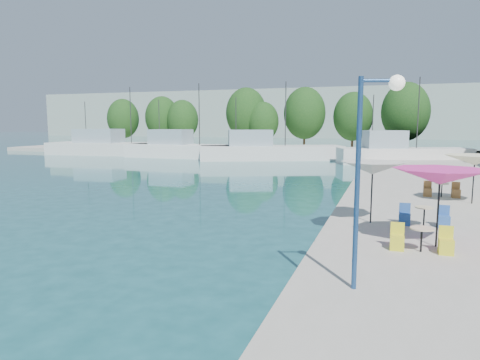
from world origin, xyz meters
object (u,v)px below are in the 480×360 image
at_px(trawler_02, 185,150).
at_px(trawler_03, 267,152).
at_px(umbrella_pink, 440,177).
at_px(umbrella_white, 373,168).
at_px(trawler_04, 400,154).
at_px(street_lamp, 373,143).
at_px(umbrella_cream, 475,160).
at_px(trawler_01, 115,148).

bearing_deg(trawler_02, trawler_03, 2.78).
xyz_separation_m(umbrella_pink, umbrella_white, (-2.13, 2.83, -0.08)).
distance_m(trawler_04, street_lamp, 42.17).
bearing_deg(street_lamp, trawler_04, 71.14).
bearing_deg(umbrella_pink, trawler_03, 113.07).
distance_m(trawler_02, trawler_03, 11.41).
relative_size(trawler_03, street_lamp, 3.63).
distance_m(trawler_04, umbrella_white, 34.86).
bearing_deg(umbrella_white, trawler_04, 86.88).
height_order(trawler_03, trawler_04, same).
bearing_deg(umbrella_cream, umbrella_pink, -105.66).
bearing_deg(umbrella_cream, umbrella_white, -127.60).
relative_size(trawler_01, umbrella_cream, 7.64).
distance_m(trawler_03, umbrella_pink, 40.87).
xyz_separation_m(trawler_01, trawler_03, (23.61, -1.27, 0.00)).
distance_m(trawler_01, trawler_04, 39.39).
bearing_deg(trawler_04, trawler_01, 159.08).
bearing_deg(trawler_02, umbrella_white, -52.68).
xyz_separation_m(trawler_01, street_lamp, (37.68, -43.28, 3.02)).
distance_m(trawler_01, umbrella_pink, 55.51).
xyz_separation_m(umbrella_pink, street_lamp, (-1.93, -4.44, 1.21)).
distance_m(trawler_01, umbrella_white, 52.00).
height_order(umbrella_pink, umbrella_cream, umbrella_pink).
distance_m(umbrella_pink, umbrella_white, 3.55).
distance_m(trawler_03, trawler_04, 15.76).
bearing_deg(street_lamp, umbrella_pink, 49.89).
bearing_deg(trawler_01, street_lamp, -54.48).
height_order(trawler_03, street_lamp, trawler_03).
bearing_deg(umbrella_pink, trawler_01, 135.56).
bearing_deg(umbrella_cream, trawler_01, 144.48).
xyz_separation_m(trawler_01, trawler_04, (39.37, -1.25, 0.00)).
relative_size(umbrella_white, street_lamp, 0.50).
relative_size(trawler_03, umbrella_white, 7.32).
bearing_deg(umbrella_white, umbrella_cream, 52.40).
bearing_deg(trawler_04, umbrella_pink, -108.73).
distance_m(umbrella_pink, umbrella_cream, 9.15).
xyz_separation_m(trawler_03, trawler_04, (15.76, 0.03, 0.00)).
height_order(trawler_01, trawler_02, same).
relative_size(trawler_04, umbrella_pink, 5.14).
bearing_deg(umbrella_cream, trawler_04, 95.38).
bearing_deg(trawler_03, trawler_04, -22.53).
bearing_deg(trawler_02, trawler_04, 1.80).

